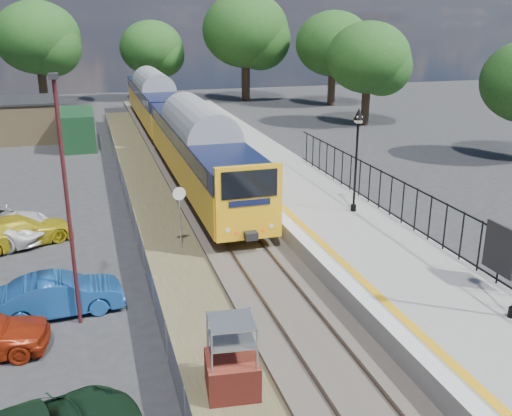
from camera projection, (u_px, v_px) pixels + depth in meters
name	position (u px, v px, depth m)	size (l,w,h in m)	color
ground	(286.00, 307.00, 18.90)	(120.00, 120.00, 0.00)	#2D2D30
track_bed	(210.00, 214.00, 27.54)	(5.90, 80.00, 0.29)	#473F38
platform	(313.00, 209.00, 27.17)	(5.00, 70.00, 0.90)	gray
platform_edge	(272.00, 204.00, 26.46)	(0.90, 70.00, 0.01)	silver
victorian_lamp_north	(358.00, 136.00, 24.42)	(0.44, 0.44, 4.60)	black
palisade_fence	(426.00, 215.00, 22.12)	(0.12, 26.00, 2.00)	black
wire_fence	(127.00, 197.00, 28.49)	(0.06, 52.00, 1.20)	#999EA3
outbuilding	(18.00, 121.00, 43.84)	(10.80, 10.10, 3.12)	#987D56
tree_line	(157.00, 45.00, 55.36)	(56.80, 43.80, 11.88)	#332319
train	(171.00, 117.00, 40.74)	(2.82, 40.83, 3.51)	yellow
brick_plinth	(232.00, 358.00, 14.29)	(1.44, 1.44, 2.10)	maroon
speed_sign	(180.00, 208.00, 22.98)	(0.54, 0.13, 2.71)	#999EA3
carpark_lamp	(66.00, 191.00, 16.56)	(0.25, 0.50, 7.68)	#46171A
car_blue	(59.00, 295.00, 18.29)	(1.39, 3.99, 1.32)	#17498F
car_yellow	(18.00, 231.00, 23.77)	(1.81, 4.46, 1.29)	gold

